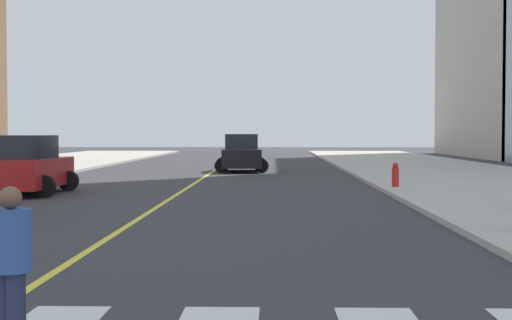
{
  "coord_description": "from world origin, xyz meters",
  "views": [
    {
      "loc": [
        3.31,
        -3.01,
        2.11
      ],
      "look_at": [
        2.63,
        26.48,
        1.06
      ],
      "focal_mm": 52.8,
      "sensor_mm": 36.0,
      "label": 1
    }
  ],
  "objects_px": {
    "car_black_nearest": "(241,154)",
    "fire_hydrant": "(395,175)",
    "pedestrian_crossing": "(11,262)",
    "car_red_second": "(26,167)"
  },
  "relations": [
    {
      "from": "car_black_nearest",
      "to": "pedestrian_crossing",
      "type": "height_order",
      "value": "car_black_nearest"
    },
    {
      "from": "car_red_second",
      "to": "pedestrian_crossing",
      "type": "xyz_separation_m",
      "value": [
        6.05,
        -18.68,
        -0.07
      ]
    },
    {
      "from": "pedestrian_crossing",
      "to": "fire_hydrant",
      "type": "relative_size",
      "value": 1.81
    },
    {
      "from": "car_red_second",
      "to": "pedestrian_crossing",
      "type": "bearing_deg",
      "value": -71.63
    },
    {
      "from": "car_red_second",
      "to": "pedestrian_crossing",
      "type": "height_order",
      "value": "car_red_second"
    },
    {
      "from": "pedestrian_crossing",
      "to": "fire_hydrant",
      "type": "distance_m",
      "value": 21.57
    },
    {
      "from": "car_black_nearest",
      "to": "fire_hydrant",
      "type": "height_order",
      "value": "car_black_nearest"
    },
    {
      "from": "pedestrian_crossing",
      "to": "car_red_second",
      "type": "bearing_deg",
      "value": -29.98
    },
    {
      "from": "car_red_second",
      "to": "fire_hydrant",
      "type": "height_order",
      "value": "car_red_second"
    },
    {
      "from": "car_black_nearest",
      "to": "fire_hydrant",
      "type": "xyz_separation_m",
      "value": [
        6.21,
        -13.76,
        -0.38
      ]
    }
  ]
}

